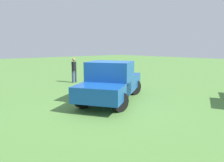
{
  "coord_description": "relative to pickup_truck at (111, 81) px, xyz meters",
  "views": [
    {
      "loc": [
        5.59,
        6.4,
        2.41
      ],
      "look_at": [
        -0.61,
        -0.31,
        0.9
      ],
      "focal_mm": 33.07,
      "sensor_mm": 36.0,
      "label": 1
    }
  ],
  "objects": [
    {
      "name": "pickup_truck",
      "position": [
        0.0,
        0.0,
        0.0
      ],
      "size": [
        4.93,
        3.92,
        1.79
      ],
      "rotation": [
        0.0,
        0.0,
        3.67
      ],
      "color": "black",
      "rests_on": "ground_plane"
    },
    {
      "name": "person_bystander",
      "position": [
        -1.48,
        -5.36,
        0.03
      ],
      "size": [
        0.38,
        0.38,
        1.69
      ],
      "rotation": [
        0.0,
        0.0,
        4.51
      ],
      "color": "navy",
      "rests_on": "ground_plane"
    },
    {
      "name": "ground_plane",
      "position": [
        0.5,
        0.25,
        -0.92
      ],
      "size": [
        80.0,
        80.0,
        0.0
      ],
      "primitive_type": "plane",
      "color": "#54843D"
    }
  ]
}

